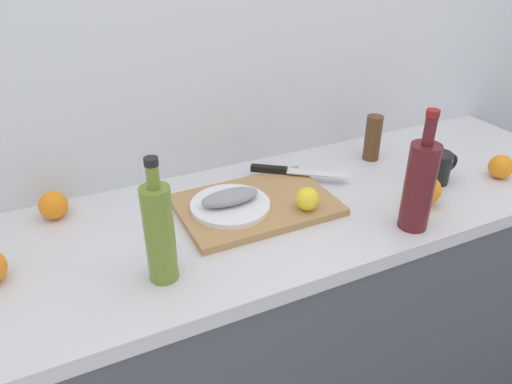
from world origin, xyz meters
TOP-DOWN VIEW (x-y plane):
  - back_wall at (0.00, 0.33)m, footprint 3.20×0.05m
  - kitchen_counter at (0.00, 0.00)m, footprint 2.00×0.60m
  - cutting_board at (-0.08, 0.03)m, footprint 0.42×0.28m
  - white_plate at (-0.15, 0.03)m, footprint 0.21×0.21m
  - fish_fillet at (-0.15, 0.03)m, footprint 0.16×0.07m
  - chef_knife at (0.08, 0.14)m, footprint 0.25×0.19m
  - lemon_0 at (0.03, -0.06)m, footprint 0.06×0.06m
  - olive_oil_bottle at (-0.38, -0.15)m, footprint 0.06×0.06m
  - wine_bottle at (0.25, -0.22)m, footprint 0.07×0.07m
  - coffee_mug_0 at (0.47, -0.06)m, footprint 0.12×0.08m
  - orange_0 at (0.35, -0.15)m, footprint 0.08×0.08m
  - orange_2 at (0.67, -0.13)m, footprint 0.07×0.07m
  - orange_3 at (-0.57, 0.22)m, footprint 0.07×0.07m
  - pepper_mill at (0.40, 0.15)m, footprint 0.05×0.05m

SIDE VIEW (x-z plane):
  - kitchen_counter at x=0.00m, z-range 0.00..0.90m
  - cutting_board at x=-0.08m, z-range 0.90..0.92m
  - white_plate at x=-0.15m, z-range 0.92..0.93m
  - chef_knife at x=0.08m, z-range 0.92..0.94m
  - orange_2 at x=0.67m, z-range 0.90..0.97m
  - orange_3 at x=-0.57m, z-range 0.90..0.97m
  - orange_0 at x=0.35m, z-range 0.90..0.98m
  - coffee_mug_0 at x=0.47m, z-range 0.90..0.99m
  - lemon_0 at x=0.03m, z-range 0.92..0.98m
  - fish_fillet at x=-0.15m, z-range 0.94..0.97m
  - pepper_mill at x=0.40m, z-range 0.90..1.05m
  - olive_oil_bottle at x=-0.38m, z-range 0.87..1.16m
  - wine_bottle at x=0.25m, z-range 0.87..1.18m
  - back_wall at x=0.00m, z-range 0.00..2.50m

